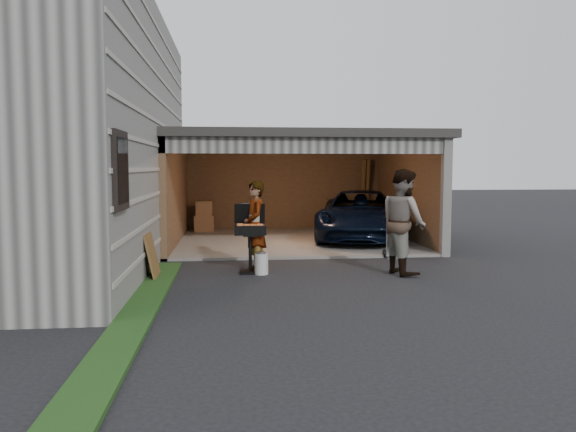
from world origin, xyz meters
The scene contains 10 objects.
ground centered at (0.00, 0.00, 0.00)m, with size 80.00×80.00×0.00m, color black.
groundcover_strip centered at (-2.25, -1.00, 0.03)m, with size 0.50×8.00×0.06m, color #193814.
garage centered at (0.76, 6.79, 1.87)m, with size 6.80×6.30×2.90m.
minivan centered at (2.60, 6.47, 0.67)m, with size 2.22×4.81×1.34m, color black.
woman centered at (-0.50, 2.20, 0.89)m, with size 0.65×0.43×1.78m, color #9DA8C6.
man centered at (2.32, 1.65, 1.01)m, with size 0.98×0.76×2.02m, color #43291A.
bbq_grill centered at (-0.60, 2.03, 0.79)m, with size 0.60×0.53×1.33m.
propane_tank centered at (-0.39, 1.84, 0.20)m, with size 0.26×0.26×0.39m, color silver.
plywood_panel centered at (-2.40, 1.59, 0.42)m, with size 0.04×0.76×0.85m, color brown.
hand_truck centered at (2.69, 3.48, 0.22)m, with size 0.48×0.36×1.15m.
Camera 1 is at (-0.95, -8.75, 2.05)m, focal length 35.00 mm.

